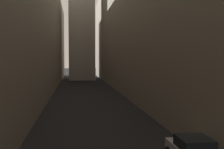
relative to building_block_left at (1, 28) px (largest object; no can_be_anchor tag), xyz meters
name	(u,v)px	position (x,y,z in m)	size (l,w,h in m)	color
ground_plane	(87,95)	(13.46, -2.00, -10.63)	(264.00, 264.00, 0.00)	black
building_block_left	(1,28)	(0.00, 0.00, 0.00)	(15.92, 108.00, 21.26)	#756B5B
building_block_right	(150,21)	(24.20, 0.00, 1.38)	(10.48, 108.00, 24.03)	#756B5B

